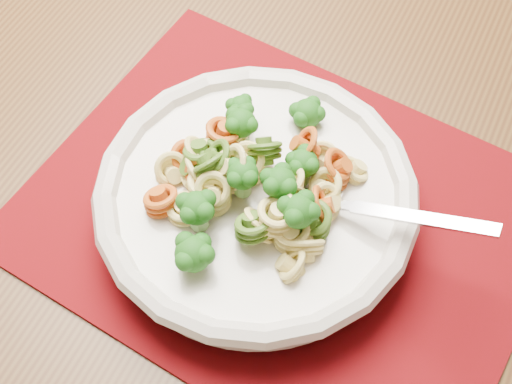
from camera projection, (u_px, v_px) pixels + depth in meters
The scene contains 5 objects.
dining_table at pixel (288, 194), 0.74m from camera, with size 1.38×0.98×0.75m.
placemat at pixel (283, 215), 0.60m from camera, with size 0.41×0.32×0.00m, color #5F040C.
pasta_bowl at pixel (256, 199), 0.57m from camera, with size 0.26×0.26×0.05m.
pasta_broccoli_heap at pixel (256, 188), 0.56m from camera, with size 0.22×0.22×0.06m, color #E8CC72, non-canonical shape.
fork at pixel (323, 202), 0.55m from camera, with size 0.19×0.02×0.01m, color silver, non-canonical shape.
Camera 1 is at (0.67, -0.90, 1.27)m, focal length 50.00 mm.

